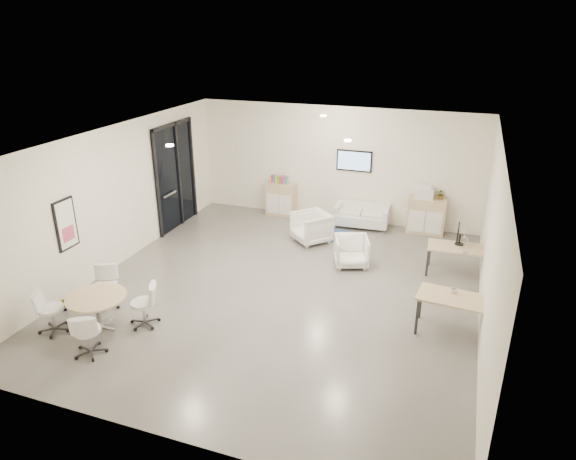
% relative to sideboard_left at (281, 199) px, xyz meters
% --- Properties ---
extents(room_shell, '(9.60, 10.60, 4.80)m').
position_rel_sideboard_left_xyz_m(room_shell, '(1.57, -4.25, 1.12)').
color(room_shell, '#57534F').
rests_on(room_shell, ground).
extents(glass_door, '(0.09, 1.90, 2.85)m').
position_rel_sideboard_left_xyz_m(glass_door, '(-2.39, -1.75, 1.03)').
color(glass_door, black).
rests_on(glass_door, room_shell).
extents(artwork, '(0.05, 0.54, 1.04)m').
position_rel_sideboard_left_xyz_m(artwork, '(-2.41, -5.85, 1.07)').
color(artwork, black).
rests_on(artwork, room_shell).
extents(wall_tv, '(0.98, 0.06, 0.58)m').
position_rel_sideboard_left_xyz_m(wall_tv, '(2.07, 0.21, 1.27)').
color(wall_tv, black).
rests_on(wall_tv, room_shell).
extents(ceiling_spots, '(3.14, 4.14, 0.03)m').
position_rel_sideboard_left_xyz_m(ceiling_spots, '(1.37, -3.42, 2.70)').
color(ceiling_spots, '#FFEAC6').
rests_on(ceiling_spots, room_shell).
extents(sideboard_left, '(0.85, 0.44, 0.95)m').
position_rel_sideboard_left_xyz_m(sideboard_left, '(0.00, 0.00, 0.00)').
color(sideboard_left, tan).
rests_on(sideboard_left, room_shell).
extents(sideboard_right, '(0.98, 0.47, 0.98)m').
position_rel_sideboard_left_xyz_m(sideboard_right, '(4.14, -0.02, 0.01)').
color(sideboard_right, tan).
rests_on(sideboard_right, room_shell).
extents(books, '(0.49, 0.14, 0.22)m').
position_rel_sideboard_left_xyz_m(books, '(-0.04, 0.00, 0.59)').
color(books, red).
rests_on(books, sideboard_left).
extents(printer, '(0.51, 0.43, 0.34)m').
position_rel_sideboard_left_xyz_m(printer, '(4.02, -0.01, 0.66)').
color(printer, white).
rests_on(printer, sideboard_right).
extents(loveseat, '(1.49, 0.81, 0.54)m').
position_rel_sideboard_left_xyz_m(loveseat, '(2.43, -0.12, -0.18)').
color(loveseat, white).
rests_on(loveseat, room_shell).
extents(blue_rug, '(1.43, 1.04, 0.01)m').
position_rel_sideboard_left_xyz_m(blue_rug, '(1.74, -1.01, -0.47)').
color(blue_rug, '#2B4A85').
rests_on(blue_rug, room_shell).
extents(armchair_left, '(1.14, 1.14, 0.86)m').
position_rel_sideboard_left_xyz_m(armchair_left, '(1.42, -1.62, -0.05)').
color(armchair_left, white).
rests_on(armchair_left, room_shell).
extents(armchair_right, '(0.94, 0.91, 0.77)m').
position_rel_sideboard_left_xyz_m(armchair_right, '(2.72, -2.64, -0.09)').
color(armchair_right, white).
rests_on(armchair_right, room_shell).
extents(desk_rear, '(1.35, 0.74, 0.68)m').
position_rel_sideboard_left_xyz_m(desk_rear, '(5.04, -2.33, 0.14)').
color(desk_rear, tan).
rests_on(desk_rear, room_shell).
extents(desk_front, '(1.43, 0.82, 0.72)m').
position_rel_sideboard_left_xyz_m(desk_front, '(5.12, -4.74, 0.17)').
color(desk_front, tan).
rests_on(desk_front, room_shell).
extents(monitor, '(0.20, 0.50, 0.44)m').
position_rel_sideboard_left_xyz_m(monitor, '(5.00, -2.18, 0.44)').
color(monitor, black).
rests_on(monitor, desk_rear).
extents(round_table, '(1.08, 1.08, 0.66)m').
position_rel_sideboard_left_xyz_m(round_table, '(-1.08, -6.79, 0.10)').
color(round_table, tan).
rests_on(round_table, room_shell).
extents(meeting_chairs, '(2.22, 2.22, 0.82)m').
position_rel_sideboard_left_xyz_m(meeting_chairs, '(-1.08, -6.79, -0.07)').
color(meeting_chairs, white).
rests_on(meeting_chairs, room_shell).
extents(plant_cabinet, '(0.29, 0.32, 0.22)m').
position_rel_sideboard_left_xyz_m(plant_cabinet, '(4.46, 0.01, 0.61)').
color(plant_cabinet, '#3F7F3F').
rests_on(plant_cabinet, sideboard_right).
extents(plant_floor, '(0.26, 0.33, 0.13)m').
position_rel_sideboard_left_xyz_m(plant_floor, '(-2.13, -6.53, -0.41)').
color(plant_floor, '#3F7F3F').
rests_on(plant_floor, room_shell).
extents(cup, '(0.13, 0.11, 0.11)m').
position_rel_sideboard_left_xyz_m(cup, '(5.04, -4.58, 0.30)').
color(cup, white).
rests_on(cup, desk_front).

